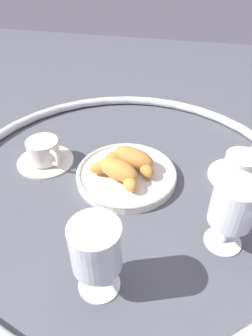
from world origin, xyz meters
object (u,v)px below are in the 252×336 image
pastry_plate (126,174)px  coffee_cup_near (240,168)px  juice_glass_left (96,250)px  croissant_large (133,159)px  juice_glass_right (234,206)px  coffee_cup_far (44,153)px  croissant_small (117,171)px

pastry_plate → coffee_cup_near: (-0.25, -0.06, 0.01)m
pastry_plate → juice_glass_left: juice_glass_left is taller
croissant_large → juice_glass_right: size_ratio=0.91×
juice_glass_right → coffee_cup_far: bearing=-20.0°
pastry_plate → juice_glass_right: (-0.21, 0.14, 0.08)m
coffee_cup_far → coffee_cup_near: bearing=-174.4°
coffee_cup_near → pastry_plate: bearing=13.7°
pastry_plate → juice_glass_right: juice_glass_right is taller
croissant_small → juice_glass_right: 0.26m
juice_glass_left → pastry_plate: bearing=-86.5°
croissant_small → coffee_cup_far: croissant_small is taller
coffee_cup_far → croissant_large: bearing=-178.6°
croissant_large → coffee_cup_near: size_ratio=0.94×
croissant_small → coffee_cup_near: size_ratio=0.92×
croissant_small → juice_glass_right: juice_glass_right is taller
croissant_small → juice_glass_left: size_ratio=0.89×
croissant_small → juice_glass_right: size_ratio=0.89×
coffee_cup_near → juice_glass_right: size_ratio=0.97×
coffee_cup_near → coffee_cup_far: 0.46m
pastry_plate → croissant_large: size_ratio=1.77×
coffee_cup_far → juice_glass_left: size_ratio=0.97×
croissant_large → coffee_cup_far: 0.22m
pastry_plate → croissant_small: 0.04m
coffee_cup_near → coffee_cup_far: same height
juice_glass_right → coffee_cup_near: bearing=-101.2°
coffee_cup_near → juice_glass_left: juice_glass_left is taller
croissant_small → juice_glass_right: (-0.23, 0.11, 0.05)m
pastry_plate → coffee_cup_far: 0.21m
coffee_cup_far → juice_glass_left: 0.37m
pastry_plate → juice_glass_right: 0.26m
coffee_cup_far → pastry_plate: bearing=175.5°
coffee_cup_near → juice_glass_left: size_ratio=0.97×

